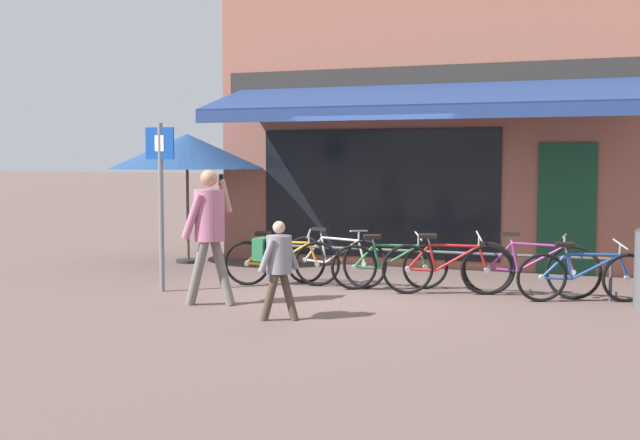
% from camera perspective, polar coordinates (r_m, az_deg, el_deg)
% --- Properties ---
extents(ground_plane, '(160.00, 160.00, 0.00)m').
position_cam_1_polar(ground_plane, '(11.12, 1.81, -5.19)').
color(ground_plane, brown).
extents(shop_front, '(7.61, 4.70, 6.28)m').
position_cam_1_polar(shop_front, '(15.11, 8.86, 9.22)').
color(shop_front, '#8E5647').
rests_on(shop_front, ground_plane).
extents(bike_rack_rail, '(4.94, 0.04, 0.57)m').
position_cam_1_polar(bike_rack_rail, '(11.34, 7.65, -2.54)').
color(bike_rack_rail, '#47494F').
rests_on(bike_rack_rail, ground_plane).
extents(bicycle_orange, '(1.66, 0.60, 0.83)m').
position_cam_1_polar(bicycle_orange, '(11.64, -2.76, -2.98)').
color(bicycle_orange, black).
rests_on(bicycle_orange, ground_plane).
extents(bicycle_silver, '(1.68, 0.52, 0.85)m').
position_cam_1_polar(bicycle_silver, '(11.66, 1.00, -2.87)').
color(bicycle_silver, black).
rests_on(bicycle_silver, ground_plane).
extents(bicycle_green, '(1.58, 0.78, 0.82)m').
position_cam_1_polar(bicycle_green, '(11.34, 4.96, -3.21)').
color(bicycle_green, black).
rests_on(bicycle_green, ground_plane).
extents(bicycle_red, '(1.74, 0.65, 0.87)m').
position_cam_1_polar(bicycle_red, '(11.01, 8.99, -3.36)').
color(bicycle_red, black).
rests_on(bicycle_red, ground_plane).
extents(bicycle_purple, '(1.82, 0.52, 0.86)m').
position_cam_1_polar(bicycle_purple, '(11.10, 14.70, -3.33)').
color(bicycle_purple, black).
rests_on(bicycle_purple, ground_plane).
extents(bicycle_blue, '(1.69, 0.71, 0.82)m').
position_cam_1_polar(bicycle_blue, '(10.85, 18.27, -3.77)').
color(bicycle_blue, black).
rests_on(bicycle_blue, ground_plane).
extents(pedestrian_adult, '(0.63, 0.60, 1.73)m').
position_cam_1_polar(pedestrian_adult, '(10.16, -7.87, -0.17)').
color(pedestrian_adult, slate).
rests_on(pedestrian_adult, ground_plane).
extents(pedestrian_child, '(0.51, 0.45, 1.16)m').
position_cam_1_polar(pedestrian_child, '(9.17, -3.10, -2.79)').
color(pedestrian_child, '#47382D').
rests_on(pedestrian_child, ground_plane).
extents(parking_sign, '(0.44, 0.07, 2.34)m').
position_cam_1_polar(parking_sign, '(11.29, -11.26, 2.20)').
color(parking_sign, slate).
rests_on(parking_sign, ground_plane).
extents(cafe_parasol, '(2.72, 2.72, 2.28)m').
position_cam_1_polar(cafe_parasol, '(14.36, -9.44, 4.82)').
color(cafe_parasol, '#4C3D2D').
rests_on(cafe_parasol, ground_plane).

